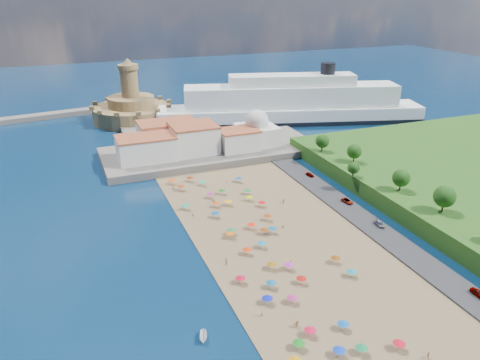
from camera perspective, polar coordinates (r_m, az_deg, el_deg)
name	(u,v)px	position (r m, az deg, el deg)	size (l,w,h in m)	color
ground	(259,240)	(133.66, 2.38, -7.30)	(700.00, 700.00, 0.00)	#071938
terrace	(211,151)	(198.53, -3.52, 3.53)	(90.00, 36.00, 3.00)	#59544C
jetty	(144,135)	(226.05, -11.67, 5.44)	(18.00, 70.00, 2.40)	#59544C
waterfront_buildings	(180,140)	(193.68, -7.30, 4.87)	(57.00, 29.00, 11.00)	silver
domed_building	(257,130)	(201.22, 2.05, 6.06)	(16.00, 16.00, 15.00)	silver
fortress	(132,109)	(253.18, -13.06, 8.47)	(40.00, 40.00, 32.40)	#9B844D
cruise_ship	(291,105)	(246.29, 6.26, 9.06)	(137.92, 57.39, 30.05)	black
beach_parasols	(264,246)	(126.42, 2.92, -8.09)	(30.47, 116.05, 2.20)	gray
beachgoers	(251,245)	(129.01, 1.32, -7.90)	(36.39, 100.28, 1.86)	tan
parked_cars	(373,219)	(147.18, 15.95, -4.63)	(2.50, 81.91, 1.41)	gray
hillside_trees	(418,189)	(149.93, 20.89, -1.04)	(13.78, 110.58, 8.07)	#382314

